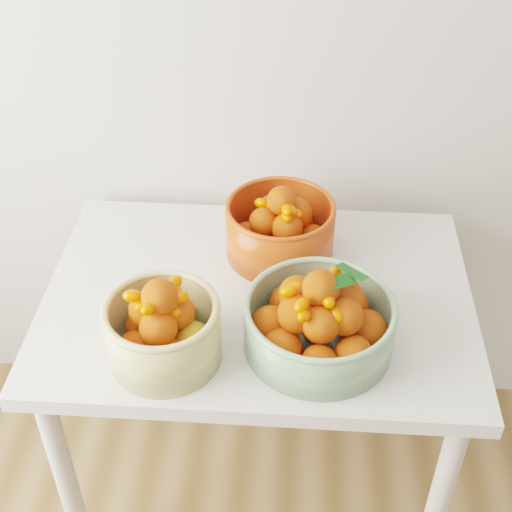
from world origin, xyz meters
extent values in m
cube|color=silver|center=(-0.44, 1.60, 0.73)|extent=(1.00, 0.70, 0.04)
cylinder|color=silver|center=(-0.88, 1.31, 0.35)|extent=(0.05, 0.05, 0.71)
cylinder|color=silver|center=(0.00, 1.31, 0.35)|extent=(0.05, 0.05, 0.71)
cylinder|color=silver|center=(-0.88, 1.89, 0.35)|extent=(0.05, 0.05, 0.71)
cylinder|color=silver|center=(0.00, 1.89, 0.35)|extent=(0.05, 0.05, 0.71)
cylinder|color=tan|center=(-0.62, 1.39, 0.82)|extent=(0.25, 0.25, 0.14)
torus|color=tan|center=(-0.62, 1.39, 0.89)|extent=(0.25, 0.25, 0.02)
sphere|color=#D1660C|center=(-0.56, 1.39, 0.80)|extent=(0.08, 0.08, 0.08)
sphere|color=#D1660C|center=(-0.60, 1.45, 0.80)|extent=(0.08, 0.08, 0.08)
sphere|color=#D13802|center=(-0.67, 1.42, 0.80)|extent=(0.07, 0.07, 0.07)
sphere|color=#D13802|center=(-0.67, 1.35, 0.80)|extent=(0.08, 0.08, 0.08)
sphere|color=#D13802|center=(-0.60, 1.33, 0.80)|extent=(0.08, 0.08, 0.08)
sphere|color=#D13802|center=(-0.62, 1.39, 0.80)|extent=(0.08, 0.08, 0.08)
sphere|color=#D13802|center=(-0.59, 1.41, 0.87)|extent=(0.07, 0.07, 0.07)
sphere|color=#D13802|center=(-0.65, 1.41, 0.87)|extent=(0.08, 0.08, 0.08)
sphere|color=#D13802|center=(-0.62, 1.36, 0.87)|extent=(0.08, 0.08, 0.08)
sphere|color=#D13802|center=(-0.62, 1.39, 0.92)|extent=(0.08, 0.08, 0.08)
ellipsoid|color=#F54B00|center=(-0.60, 1.38, 0.89)|extent=(0.05, 0.04, 0.04)
ellipsoid|color=#F54B00|center=(-0.64, 1.35, 0.92)|extent=(0.04, 0.05, 0.04)
ellipsoid|color=#F54B00|center=(-0.65, 1.38, 0.90)|extent=(0.05, 0.04, 0.04)
ellipsoid|color=#F54B00|center=(-0.68, 1.39, 0.92)|extent=(0.04, 0.03, 0.03)
ellipsoid|color=#F54B00|center=(-0.60, 1.43, 0.92)|extent=(0.05, 0.05, 0.04)
ellipsoid|color=#F54B00|center=(-0.60, 1.44, 0.88)|extent=(0.04, 0.05, 0.04)
ellipsoid|color=#F54B00|center=(-0.58, 1.39, 0.92)|extent=(0.04, 0.04, 0.03)
ellipsoid|color=#F54B00|center=(-0.60, 1.41, 0.92)|extent=(0.05, 0.05, 0.03)
cylinder|color=gray|center=(-0.30, 1.44, 0.81)|extent=(0.37, 0.37, 0.11)
torus|color=gray|center=(-0.30, 1.44, 0.86)|extent=(0.37, 0.37, 0.02)
sphere|color=#D13802|center=(-0.20, 1.45, 0.80)|extent=(0.08, 0.08, 0.08)
sphere|color=#D13802|center=(-0.23, 1.52, 0.80)|extent=(0.08, 0.08, 0.08)
sphere|color=#D13802|center=(-0.30, 1.55, 0.80)|extent=(0.08, 0.08, 0.08)
sphere|color=#D13802|center=(-0.37, 1.52, 0.80)|extent=(0.07, 0.07, 0.07)
sphere|color=#D13802|center=(-0.40, 1.44, 0.80)|extent=(0.09, 0.09, 0.09)
sphere|color=#D13802|center=(-0.37, 1.37, 0.80)|extent=(0.09, 0.09, 0.09)
sphere|color=#D13802|center=(-0.30, 1.34, 0.80)|extent=(0.08, 0.08, 0.08)
sphere|color=#D13802|center=(-0.23, 1.37, 0.80)|extent=(0.08, 0.08, 0.08)
sphere|color=#D13802|center=(-0.30, 1.44, 0.80)|extent=(0.08, 0.08, 0.08)
sphere|color=#D13802|center=(-0.25, 1.47, 0.87)|extent=(0.08, 0.08, 0.08)
sphere|color=#D13802|center=(-0.30, 1.50, 0.87)|extent=(0.07, 0.07, 0.07)
sphere|color=#D13802|center=(-0.35, 1.47, 0.87)|extent=(0.08, 0.08, 0.08)
sphere|color=#D13802|center=(-0.35, 1.42, 0.87)|extent=(0.08, 0.08, 0.08)
sphere|color=#D13802|center=(-0.30, 1.39, 0.87)|extent=(0.08, 0.08, 0.08)
sphere|color=#D13802|center=(-0.25, 1.41, 0.87)|extent=(0.08, 0.08, 0.08)
sphere|color=#D13802|center=(-0.30, 1.44, 0.92)|extent=(0.08, 0.08, 0.08)
ellipsoid|color=#F54B00|center=(-0.27, 1.49, 0.92)|extent=(0.05, 0.05, 0.04)
ellipsoid|color=#F54B00|center=(-0.32, 1.44, 0.90)|extent=(0.05, 0.04, 0.04)
ellipsoid|color=#F54B00|center=(-0.29, 1.41, 0.91)|extent=(0.04, 0.05, 0.03)
ellipsoid|color=#F54B00|center=(-0.29, 1.45, 0.91)|extent=(0.05, 0.05, 0.04)
ellipsoid|color=#F54B00|center=(-0.28, 1.43, 0.88)|extent=(0.05, 0.04, 0.04)
ellipsoid|color=#F54B00|center=(-0.35, 1.47, 0.89)|extent=(0.05, 0.04, 0.04)
ellipsoid|color=#F54B00|center=(-0.33, 1.37, 0.90)|extent=(0.04, 0.05, 0.04)
ellipsoid|color=#F54B00|center=(-0.34, 1.39, 0.92)|extent=(0.05, 0.05, 0.04)
ellipsoid|color=#F54B00|center=(-0.30, 1.44, 0.89)|extent=(0.05, 0.05, 0.04)
ellipsoid|color=#F54B00|center=(-0.29, 1.44, 0.90)|extent=(0.05, 0.05, 0.04)
ellipsoid|color=#F54B00|center=(-0.37, 1.43, 0.91)|extent=(0.05, 0.03, 0.03)
ellipsoid|color=#F54B00|center=(-0.27, 1.39, 0.89)|extent=(0.05, 0.05, 0.04)
cylinder|color=red|center=(-0.40, 1.76, 0.82)|extent=(0.34, 0.34, 0.14)
torus|color=red|center=(-0.40, 1.76, 0.89)|extent=(0.34, 0.34, 0.01)
sphere|color=#D13802|center=(-0.32, 1.75, 0.80)|extent=(0.07, 0.07, 0.07)
sphere|color=#D13802|center=(-0.35, 1.82, 0.80)|extent=(0.08, 0.08, 0.08)
sphere|color=#D13802|center=(-0.44, 1.82, 0.80)|extent=(0.07, 0.07, 0.07)
sphere|color=#D13802|center=(-0.47, 1.76, 0.80)|extent=(0.07, 0.07, 0.07)
sphere|color=#D13802|center=(-0.43, 1.69, 0.80)|extent=(0.07, 0.07, 0.07)
sphere|color=#D13802|center=(-0.35, 1.69, 0.80)|extent=(0.07, 0.07, 0.07)
sphere|color=#D13802|center=(-0.40, 1.76, 0.80)|extent=(0.07, 0.07, 0.07)
sphere|color=#D13802|center=(-0.36, 1.78, 0.86)|extent=(0.08, 0.08, 0.08)
sphere|color=#D13802|center=(-0.42, 1.79, 0.86)|extent=(0.07, 0.07, 0.07)
sphere|color=#D13802|center=(-0.43, 1.74, 0.86)|extent=(0.07, 0.07, 0.07)
sphere|color=#D13802|center=(-0.38, 1.72, 0.86)|extent=(0.07, 0.07, 0.07)
sphere|color=#D13802|center=(-0.39, 1.76, 0.91)|extent=(0.07, 0.07, 0.07)
ellipsoid|color=#F54B00|center=(-0.41, 1.76, 0.88)|extent=(0.05, 0.04, 0.04)
ellipsoid|color=#F54B00|center=(-0.37, 1.72, 0.91)|extent=(0.04, 0.05, 0.03)
ellipsoid|color=#F54B00|center=(-0.41, 1.75, 0.90)|extent=(0.04, 0.05, 0.04)
ellipsoid|color=#F54B00|center=(-0.44, 1.78, 0.88)|extent=(0.05, 0.04, 0.03)
ellipsoid|color=#F54B00|center=(-0.38, 1.71, 0.90)|extent=(0.04, 0.04, 0.03)
ellipsoid|color=#F54B00|center=(-0.38, 1.71, 0.91)|extent=(0.04, 0.04, 0.03)
ellipsoid|color=#F54B00|center=(-0.36, 1.74, 0.89)|extent=(0.05, 0.04, 0.04)
camera|label=1|loc=(-0.36, 0.36, 1.87)|focal=50.00mm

